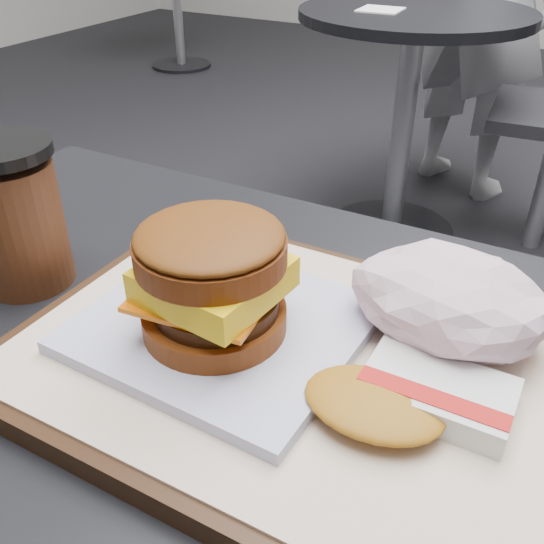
{
  "coord_description": "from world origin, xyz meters",
  "views": [
    {
      "loc": [
        0.2,
        -0.24,
        1.06
      ],
      "look_at": [
        0.03,
        0.07,
        0.83
      ],
      "focal_mm": 40.0,
      "sensor_mm": 36.0,
      "label": 1
    }
  ],
  "objects": [
    {
      "name": "coffee_cup",
      "position": [
        -0.2,
        0.04,
        0.83
      ],
      "size": [
        0.08,
        0.08,
        0.12
      ],
      "color": "#442010",
      "rests_on": "customer_table"
    },
    {
      "name": "hash_brown",
      "position": [
        0.15,
        0.03,
        0.8
      ],
      "size": [
        0.12,
        0.09,
        0.02
      ],
      "color": "silver",
      "rests_on": "serving_tray"
    },
    {
      "name": "crumpled_wrapper",
      "position": [
        0.15,
        0.12,
        0.82
      ],
      "size": [
        0.14,
        0.11,
        0.06
      ],
      "primitive_type": null,
      "color": "silver",
      "rests_on": "serving_tray"
    },
    {
      "name": "napkin",
      "position": [
        -0.43,
        1.57,
        0.75
      ],
      "size": [
        0.13,
        0.13,
        0.0
      ],
      "primitive_type": "cube",
      "rotation": [
        0.0,
        0.0,
        0.05
      ],
      "color": "white",
      "rests_on": "neighbor_table"
    },
    {
      "name": "breakfast_sandwich",
      "position": [
        0.01,
        0.04,
        0.83
      ],
      "size": [
        0.2,
        0.18,
        0.09
      ],
      "color": "silver",
      "rests_on": "serving_tray"
    },
    {
      "name": "neighbor_table",
      "position": [
        -0.35,
        1.65,
        0.55
      ],
      "size": [
        0.7,
        0.7,
        0.75
      ],
      "color": "black",
      "rests_on": "ground"
    },
    {
      "name": "serving_tray",
      "position": [
        0.06,
        0.05,
        0.78
      ],
      "size": [
        0.38,
        0.28,
        0.02
      ],
      "color": "black",
      "rests_on": "customer_table"
    }
  ]
}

